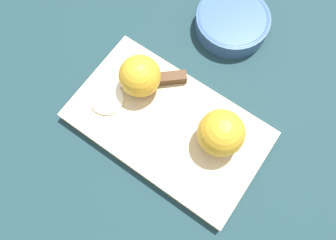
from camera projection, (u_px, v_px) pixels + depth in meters
ground_plane at (168, 127)px, 0.63m from camera, size 4.00×4.00×0.00m
cutting_board at (168, 125)px, 0.62m from camera, size 0.37×0.23×0.02m
apple_half_left at (221, 133)px, 0.56m from camera, size 0.08×0.08×0.08m
apple_half_right at (140, 76)px, 0.60m from camera, size 0.08×0.08×0.08m
knife at (165, 79)px, 0.63m from camera, size 0.13×0.13×0.02m
apple_slice at (107, 99)px, 0.63m from camera, size 0.06×0.06×0.01m
bowl at (232, 21)px, 0.69m from camera, size 0.15×0.15×0.04m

